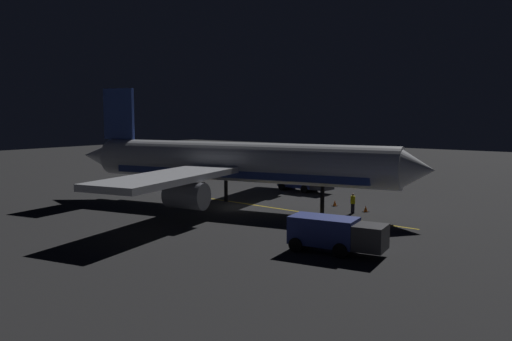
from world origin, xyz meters
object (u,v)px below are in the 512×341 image
at_px(baggage_truck, 334,234).
at_px(ground_crew_worker, 353,203).
at_px(airliner, 232,164).
at_px(catering_truck, 303,181).
at_px(traffic_cone_near_left, 366,209).
at_px(traffic_cone_near_right, 335,203).

height_order(baggage_truck, ground_crew_worker, baggage_truck).
distance_m(airliner, baggage_truck, 17.64).
relative_size(catering_truck, ground_crew_worker, 3.76).
relative_size(airliner, traffic_cone_near_left, 64.33).
relative_size(catering_truck, traffic_cone_near_right, 11.90).
bearing_deg(baggage_truck, catering_truck, -144.73).
relative_size(baggage_truck, catering_truck, 0.94).
bearing_deg(airliner, traffic_cone_near_right, 127.64).
bearing_deg(traffic_cone_near_left, ground_crew_worker, -24.87).
xyz_separation_m(catering_truck, ground_crew_worker, (8.41, 9.99, -0.30)).
bearing_deg(traffic_cone_near_left, traffic_cone_near_right, -105.60).
height_order(airliner, traffic_cone_near_left, airliner).
bearing_deg(catering_truck, traffic_cone_near_right, 49.18).
bearing_deg(airliner, catering_truck, 177.88).
relative_size(airliner, traffic_cone_near_right, 64.33).
distance_m(airliner, ground_crew_worker, 11.42).
bearing_deg(traffic_cone_near_left, airliner, -66.48).
distance_m(baggage_truck, catering_truck, 25.30).
xyz_separation_m(airliner, baggage_truck, (8.76, 15.05, -2.83)).
distance_m(ground_crew_worker, traffic_cone_near_left, 1.59).
bearing_deg(ground_crew_worker, catering_truck, -130.10).
bearing_deg(traffic_cone_near_left, baggage_truck, 16.47).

